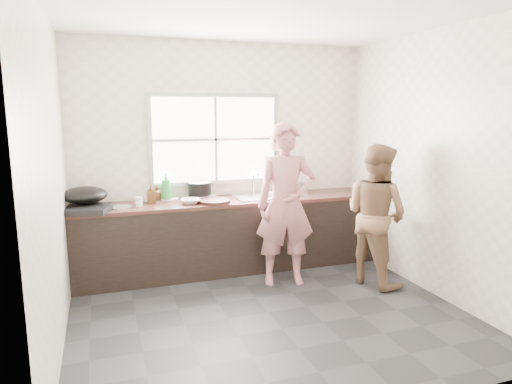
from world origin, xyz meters
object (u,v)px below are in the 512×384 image
object	(u,v)px
bowl_mince	(191,201)
bowl_held	(268,194)
wok	(85,195)
dish_rack	(291,181)
bottle_brown_short	(157,194)
cutting_board	(215,201)
bowl_crabs	(284,194)
black_pot	(200,190)
bottle_green	(166,186)
burner	(88,209)
bottle_brown_tall	(151,195)
woman	(286,210)
pot_lid_left	(120,207)
pot_lid_right	(152,200)
person_side	(376,215)
plate_food	(170,199)
glass_jar	(139,202)

from	to	relation	value
bowl_mince	bowl_held	bearing A→B (deg)	6.16
wok	dish_rack	world-z (taller)	dish_rack
bowl_held	wok	distance (m)	2.09
bottle_brown_short	bowl_mince	bearing A→B (deg)	-44.59
cutting_board	bowl_crabs	bearing A→B (deg)	9.57
black_pot	bottle_brown_short	bearing A→B (deg)	173.29
bottle_green	burner	xyz separation A→B (m)	(-0.85, -0.37, -0.14)
bowl_crabs	dish_rack	world-z (taller)	dish_rack
bottle_brown_tall	wok	size ratio (longest dim) A/B	0.41
woman	pot_lid_left	xyz separation A→B (m)	(-1.71, 0.55, 0.04)
bottle_green	pot_lid_right	distance (m)	0.23
person_side	bottle_brown_short	world-z (taller)	person_side
black_pot	burner	xyz separation A→B (m)	(-1.25, -0.36, -0.07)
black_pot	bottle_green	distance (m)	0.40
bowl_mince	pot_lid_left	distance (m)	0.77
woman	burner	bearing A→B (deg)	-179.94
bowl_mince	dish_rack	bearing A→B (deg)	13.39
burner	bottle_green	bearing A→B (deg)	23.56
plate_food	bottle_brown_tall	bearing A→B (deg)	-150.74
bottle_green	bowl_mince	bearing A→B (deg)	-50.71
bowl_mince	bottle_green	size ratio (longest dim) A/B	0.65
black_pot	pot_lid_left	distance (m)	0.96
person_side	dish_rack	size ratio (longest dim) A/B	4.01
bowl_held	bottle_green	size ratio (longest dim) A/B	0.60
pot_lid_left	plate_food	bearing A→B (deg)	25.65
woman	dish_rack	bearing A→B (deg)	75.92
person_side	black_pot	distance (m)	2.05
bowl_held	black_pot	distance (m)	0.83
bottle_green	dish_rack	bearing A→B (deg)	1.51
bottle_green	dish_rack	xyz separation A→B (m)	(1.59, 0.04, -0.02)
person_side	bowl_crabs	bearing A→B (deg)	18.52
person_side	bowl_held	distance (m)	1.31
person_side	black_pot	world-z (taller)	person_side
bottle_green	bottle_brown_short	world-z (taller)	bottle_green
person_side	pot_lid_right	size ratio (longest dim) A/B	6.61
black_pot	bottle_brown_short	world-z (taller)	black_pot
person_side	cutting_board	size ratio (longest dim) A/B	4.36
bottle_green	person_side	bearing A→B (deg)	-27.88
cutting_board	pot_lid_right	bearing A→B (deg)	151.52
bottle_green	dish_rack	world-z (taller)	bottle_green
bowl_crabs	black_pot	world-z (taller)	black_pot
person_side	bowl_mince	world-z (taller)	person_side
woman	plate_food	size ratio (longest dim) A/B	7.74
bowl_mince	woman	bearing A→B (deg)	-29.18
glass_jar	wok	bearing A→B (deg)	173.12
bottle_green	bottle_brown_tall	world-z (taller)	bottle_green
bottle_green	bottle_brown_tall	distance (m)	0.23
black_pot	dish_rack	xyz separation A→B (m)	(1.20, 0.06, 0.05)
woman	bottle_brown_short	xyz separation A→B (m)	(-1.27, 0.85, 0.11)
bowl_held	wok	size ratio (longest dim) A/B	0.43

